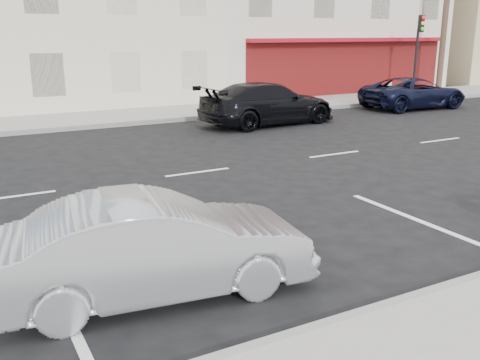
# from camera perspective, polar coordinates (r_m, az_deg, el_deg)

# --- Properties ---
(ground) EXTENTS (120.00, 120.00, 0.00)m
(ground) POSITION_cam_1_polar(r_m,az_deg,el_deg) (13.39, 3.31, 1.86)
(ground) COLOR black
(ground) RESTS_ON ground
(sidewalk_far) EXTENTS (80.00, 3.40, 0.15)m
(sidewalk_far) POSITION_cam_1_polar(r_m,az_deg,el_deg) (20.07, -22.90, 5.46)
(sidewalk_far) COLOR gray
(sidewalk_far) RESTS_ON ground
(curb_far) EXTENTS (80.00, 0.12, 0.16)m
(curb_far) POSITION_cam_1_polar(r_m,az_deg,el_deg) (18.40, -22.31, 4.72)
(curb_far) COLOR gray
(curb_far) RESTS_ON ground
(traffic_light) EXTENTS (0.26, 0.30, 3.80)m
(traffic_light) POSITION_cam_1_polar(r_m,az_deg,el_deg) (28.13, 18.46, 13.51)
(traffic_light) COLOR black
(traffic_light) RESTS_ON sidewalk_far
(fire_hydrant) EXTENTS (0.20, 0.20, 0.72)m
(fire_hydrant) POSITION_cam_1_polar(r_m,az_deg,el_deg) (27.30, 15.64, 9.41)
(fire_hydrant) COLOR beige
(fire_hydrant) RESTS_ON sidewalk_far
(sedan_silver) EXTENTS (3.97, 1.82, 1.26)m
(sedan_silver) POSITION_cam_1_polar(r_m,az_deg,el_deg) (6.63, -8.96, -7.02)
(sedan_silver) COLOR #989A9F
(sedan_silver) RESTS_ON ground
(suv_far) EXTENTS (4.78, 2.32, 1.31)m
(suv_far) POSITION_cam_1_polar(r_m,az_deg,el_deg) (24.20, 18.05, 8.81)
(suv_far) COLOR black
(suv_far) RESTS_ON ground
(car_far) EXTENTS (5.24, 2.50, 1.48)m
(car_far) POSITION_cam_1_polar(r_m,az_deg,el_deg) (18.95, 3.01, 8.15)
(car_far) COLOR black
(car_far) RESTS_ON ground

